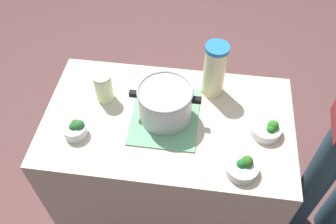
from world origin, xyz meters
TOP-DOWN VIEW (x-y plane):
  - ground_plane at (0.00, 0.00)m, footprint 8.00×8.00m
  - counter_slab at (0.00, 0.00)m, footprint 1.12×0.65m
  - dish_cloth at (-0.01, 0.01)m, footprint 0.30×0.36m
  - cooking_pot at (-0.01, 0.01)m, footprint 0.31×0.24m
  - lemonade_pitcher at (0.18, 0.20)m, footprint 0.11×0.11m
  - mason_jar at (-0.31, 0.09)m, footprint 0.09×0.09m
  - broccoli_bowl_front at (0.33, -0.22)m, footprint 0.13×0.13m
  - broccoli_bowl_center at (-0.38, -0.13)m, footprint 0.10×0.10m
  - broccoli_bowl_back at (0.43, -0.02)m, footprint 0.14×0.14m

SIDE VIEW (x-z plane):
  - ground_plane at x=0.00m, z-range 0.00..0.00m
  - counter_slab at x=0.00m, z-range 0.00..0.86m
  - dish_cloth at x=-0.01m, z-range 0.86..0.86m
  - broccoli_bowl_front at x=0.33m, z-range 0.84..0.92m
  - broccoli_bowl_back at x=0.43m, z-range 0.84..0.92m
  - broccoli_bowl_center at x=-0.38m, z-range 0.85..0.93m
  - mason_jar at x=-0.31m, z-range 0.86..1.00m
  - cooking_pot at x=-0.01m, z-range 0.87..1.03m
  - lemonade_pitcher at x=0.18m, z-range 0.86..1.13m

